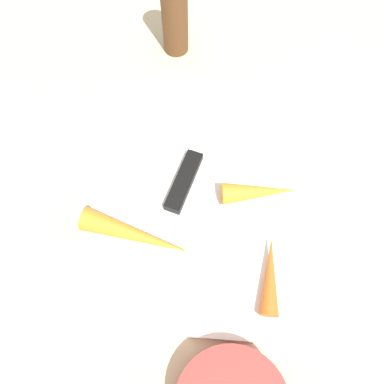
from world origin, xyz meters
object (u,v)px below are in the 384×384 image
knife (188,173)px  carrot_longest (136,235)px  cutting_board (192,194)px  pepper_grinder (175,12)px  carrot_medium (259,193)px  carrot_shortest (270,275)px

knife → carrot_longest: 0.11m
cutting_board → pepper_grinder: pepper_grinder is taller
carrot_longest → carrot_medium: bearing=38.7°
knife → cutting_board: bearing=-146.2°
cutting_board → carrot_medium: bearing=89.3°
pepper_grinder → cutting_board: bearing=10.0°
carrot_shortest → carrot_medium: (-0.10, -0.01, 0.00)m
carrot_longest → carrot_shortest: bearing=1.7°
carrot_shortest → carrot_medium: carrot_medium is taller
pepper_grinder → carrot_shortest: bearing=21.6°
carrot_medium → pepper_grinder: (-0.27, -0.13, 0.04)m
cutting_board → carrot_medium: 0.09m
cutting_board → carrot_medium: carrot_medium is taller
carrot_longest → pepper_grinder: size_ratio=1.00×
knife → carrot_shortest: 0.17m
knife → carrot_longest: size_ratio=1.42×
knife → carrot_medium: 0.10m
carrot_longest → pepper_grinder: 0.34m
carrot_longest → carrot_medium: carrot_longest is taller
cutting_board → carrot_longest: 0.10m
carrot_shortest → pepper_grinder: (-0.37, -0.15, 0.05)m
pepper_grinder → carrot_medium: bearing=26.5°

